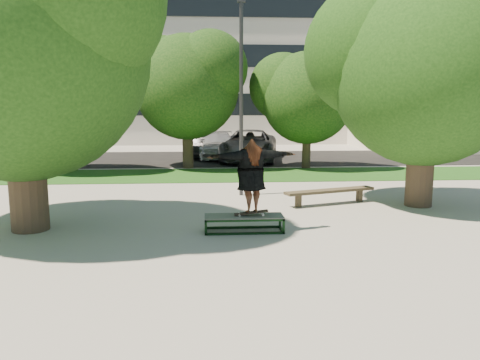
{
  "coord_description": "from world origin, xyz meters",
  "views": [
    {
      "loc": [
        -0.06,
        -9.89,
        2.84
      ],
      "look_at": [
        0.66,
        0.6,
        1.19
      ],
      "focal_mm": 35.0,
      "sensor_mm": 36.0,
      "label": 1
    }
  ],
  "objects": [
    {
      "name": "car_grey",
      "position": [
        2.12,
        14.63,
        0.82
      ],
      "size": [
        3.65,
        6.25,
        1.64
      ],
      "primitive_type": "imported",
      "rotation": [
        0.0,
        0.0,
        -0.17
      ],
      "color": "#595A5E",
      "rests_on": "asphalt_strip"
    },
    {
      "name": "bg_tree_right",
      "position": [
        4.43,
        11.57,
        3.49
      ],
      "size": [
        5.04,
        4.31,
        5.43
      ],
      "color": "#38281E",
      "rests_on": "ground"
    },
    {
      "name": "asphalt_strip",
      "position": [
        0.0,
        16.0,
        0.01
      ],
      "size": [
        40.0,
        8.0,
        0.01
      ],
      "primitive_type": "cube",
      "color": "black",
      "rests_on": "ground"
    },
    {
      "name": "bg_tree_left",
      "position": [
        -6.57,
        11.07,
        3.73
      ],
      "size": [
        5.28,
        4.51,
        5.77
      ],
      "color": "#38281E",
      "rests_on": "ground"
    },
    {
      "name": "skater_rig",
      "position": [
        0.91,
        0.52,
        1.29
      ],
      "size": [
        2.14,
        1.02,
        1.76
      ],
      "rotation": [
        0.0,
        0.0,
        3.37
      ],
      "color": "white",
      "rests_on": "grind_box"
    },
    {
      "name": "ground",
      "position": [
        0.0,
        0.0,
        0.0
      ],
      "size": [
        120.0,
        120.0,
        0.0
      ],
      "primitive_type": "plane",
      "color": "#9D9A90",
      "rests_on": "ground"
    },
    {
      "name": "side_building",
      "position": [
        18.0,
        22.0,
        4.0
      ],
      "size": [
        15.0,
        10.0,
        8.0
      ],
      "primitive_type": "cube",
      "color": "beige",
      "rests_on": "ground"
    },
    {
      "name": "car_silver_b",
      "position": [
        0.5,
        16.28,
        0.72
      ],
      "size": [
        2.08,
        4.96,
        1.43
      ],
      "primitive_type": "imported",
      "rotation": [
        0.0,
        0.0,
        -0.02
      ],
      "color": "#B3B4B8",
      "rests_on": "asphalt_strip"
    },
    {
      "name": "lamppost",
      "position": [
        1.0,
        5.0,
        3.15
      ],
      "size": [
        0.25,
        0.15,
        6.11
      ],
      "color": "#2D2D30",
      "rests_on": "ground"
    },
    {
      "name": "bg_tree_mid",
      "position": [
        -1.08,
        12.08,
        4.02
      ],
      "size": [
        5.76,
        4.92,
        6.24
      ],
      "color": "#38281E",
      "rests_on": "ground"
    },
    {
      "name": "tree_right",
      "position": [
        5.92,
        3.08,
        4.09
      ],
      "size": [
        6.24,
        5.33,
        6.51
      ],
      "color": "#38281E",
      "rests_on": "ground"
    },
    {
      "name": "car_dark",
      "position": [
        -0.5,
        16.5,
        0.63
      ],
      "size": [
        1.91,
        4.01,
        1.27
      ],
      "primitive_type": "imported",
      "rotation": [
        0.0,
        0.0,
        0.15
      ],
      "color": "black",
      "rests_on": "asphalt_strip"
    },
    {
      "name": "tree_left",
      "position": [
        -4.29,
        1.09,
        4.42
      ],
      "size": [
        6.96,
        5.95,
        7.12
      ],
      "color": "#38281E",
      "rests_on": "ground"
    },
    {
      "name": "car_silver_a",
      "position": [
        -7.94,
        15.4,
        0.71
      ],
      "size": [
        1.76,
        4.22,
        1.43
      ],
      "primitive_type": "imported",
      "rotation": [
        0.0,
        0.0,
        0.02
      ],
      "color": "#9D9EA2",
      "rests_on": "asphalt_strip"
    },
    {
      "name": "grind_box",
      "position": [
        0.75,
        0.52,
        0.19
      ],
      "size": [
        1.8,
        0.6,
        0.38
      ],
      "color": "black",
      "rests_on": "ground"
    },
    {
      "name": "grass_strip",
      "position": [
        1.0,
        9.5,
        0.01
      ],
      "size": [
        30.0,
        4.0,
        0.02
      ],
      "primitive_type": "cube",
      "color": "#1D4C15",
      "rests_on": "ground"
    },
    {
      "name": "bench",
      "position": [
        3.5,
        3.39,
        0.37
      ],
      "size": [
        2.85,
        1.27,
        0.44
      ],
      "rotation": [
        0.0,
        0.0,
        0.32
      ],
      "color": "#443A28",
      "rests_on": "ground"
    },
    {
      "name": "office_building",
      "position": [
        -2.0,
        31.98,
        8.0
      ],
      "size": [
        30.0,
        14.12,
        16.0
      ],
      "color": "beige",
      "rests_on": "ground"
    }
  ]
}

